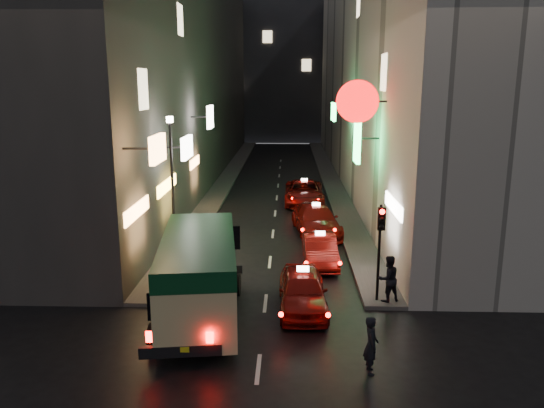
# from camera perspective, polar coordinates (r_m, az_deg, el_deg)

# --- Properties ---
(building_left) EXTENTS (7.39, 52.00, 18.00)m
(building_left) POSITION_cam_1_polar(r_m,az_deg,el_deg) (44.17, -9.99, 14.31)
(building_left) COLOR #3A3735
(building_left) RESTS_ON ground
(building_right) EXTENTS (8.18, 52.00, 18.00)m
(building_right) POSITION_cam_1_polar(r_m,az_deg,el_deg) (43.88, 11.61, 14.26)
(building_right) COLOR #BAB4AA
(building_right) RESTS_ON ground
(building_far) EXTENTS (30.00, 10.00, 22.00)m
(building_far) POSITION_cam_1_polar(r_m,az_deg,el_deg) (75.35, 1.25, 15.34)
(building_far) COLOR #313136
(building_far) RESTS_ON ground
(sidewalk_left) EXTENTS (1.50, 52.00, 0.15)m
(sidewalk_left) POSITION_cam_1_polar(r_m,az_deg,el_deg) (44.24, -4.78, 2.85)
(sidewalk_left) COLOR #4D4A48
(sidewalk_left) RESTS_ON ground
(sidewalk_right) EXTENTS (1.50, 52.00, 0.15)m
(sidewalk_right) POSITION_cam_1_polar(r_m,az_deg,el_deg) (44.08, 6.28, 2.78)
(sidewalk_right) COLOR #4D4A48
(sidewalk_right) RESTS_ON ground
(minibus) EXTENTS (3.14, 6.88, 2.85)m
(minibus) POSITION_cam_1_polar(r_m,az_deg,el_deg) (17.69, -7.86, -6.84)
(minibus) COLOR #D9C587
(minibus) RESTS_ON ground
(taxi_near) EXTENTS (2.21, 5.15, 1.79)m
(taxi_near) POSITION_cam_1_polar(r_m,az_deg,el_deg) (18.68, 3.31, -8.91)
(taxi_near) COLOR maroon
(taxi_near) RESTS_ON ground
(taxi_second) EXTENTS (2.09, 4.81, 1.68)m
(taxi_second) POSITION_cam_1_polar(r_m,az_deg,el_deg) (23.26, 5.18, -4.65)
(taxi_second) COLOR maroon
(taxi_second) RESTS_ON ground
(taxi_third) EXTENTS (2.96, 5.73, 1.91)m
(taxi_third) POSITION_cam_1_polar(r_m,az_deg,el_deg) (27.84, 4.76, -1.45)
(taxi_third) COLOR maroon
(taxi_third) RESTS_ON ground
(taxi_far) EXTENTS (2.31, 5.56, 1.93)m
(taxi_far) POSITION_cam_1_polar(r_m,az_deg,el_deg) (34.71, 3.49, 1.45)
(taxi_far) COLOR maroon
(taxi_far) RESTS_ON ground
(pedestrian_crossing) EXTENTS (0.42, 0.63, 1.86)m
(pedestrian_crossing) POSITION_cam_1_polar(r_m,az_deg,el_deg) (15.02, 10.62, -14.30)
(pedestrian_crossing) COLOR black
(pedestrian_crossing) RESTS_ON ground
(pedestrian_sidewalk) EXTENTS (0.83, 0.68, 1.90)m
(pedestrian_sidewalk) POSITION_cam_1_polar(r_m,az_deg,el_deg) (19.32, 12.41, -7.53)
(pedestrian_sidewalk) COLOR black
(pedestrian_sidewalk) RESTS_ON sidewalk_right
(traffic_light) EXTENTS (0.26, 0.43, 3.50)m
(traffic_light) POSITION_cam_1_polar(r_m,az_deg,el_deg) (18.73, 11.59, -3.04)
(traffic_light) COLOR black
(traffic_light) RESTS_ON sidewalk_right
(lamp_post) EXTENTS (0.28, 0.28, 6.22)m
(lamp_post) POSITION_cam_1_polar(r_m,az_deg,el_deg) (23.18, -10.69, 2.68)
(lamp_post) COLOR black
(lamp_post) RESTS_ON sidewalk_left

